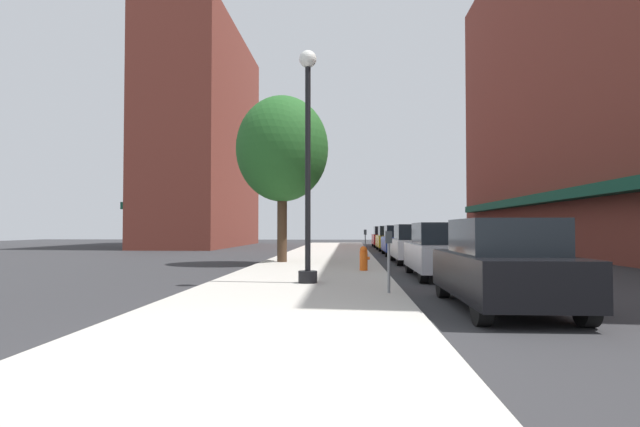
{
  "coord_description": "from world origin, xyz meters",
  "views": [
    {
      "loc": [
        1.2,
        -5.55,
        1.48
      ],
      "look_at": [
        -0.06,
        16.81,
        2.15
      ],
      "focal_mm": 28.7,
      "sensor_mm": 36.0,
      "label": 1
    }
  ],
  "objects_px": {
    "car_yellow": "(391,239)",
    "car_blue": "(400,241)",
    "fire_hydrant": "(364,258)",
    "car_white": "(414,244)",
    "lamppost": "(308,161)",
    "car_silver": "(442,251)",
    "parking_meter_near": "(389,254)",
    "tree_near": "(282,149)",
    "car_red": "(384,237)",
    "parking_meter_far": "(365,239)",
    "car_black": "(502,266)"
  },
  "relations": [
    {
      "from": "car_white",
      "to": "car_silver",
      "type": "bearing_deg",
      "value": -88.25
    },
    {
      "from": "lamppost",
      "to": "parking_meter_far",
      "type": "height_order",
      "value": "lamppost"
    },
    {
      "from": "parking_meter_far",
      "to": "car_silver",
      "type": "bearing_deg",
      "value": -79.95
    },
    {
      "from": "fire_hydrant",
      "to": "car_white",
      "type": "bearing_deg",
      "value": 66.48
    },
    {
      "from": "lamppost",
      "to": "car_silver",
      "type": "bearing_deg",
      "value": 35.93
    },
    {
      "from": "car_black",
      "to": "tree_near",
      "type": "bearing_deg",
      "value": 116.9
    },
    {
      "from": "lamppost",
      "to": "tree_near",
      "type": "height_order",
      "value": "tree_near"
    },
    {
      "from": "fire_hydrant",
      "to": "car_red",
      "type": "relative_size",
      "value": 0.18
    },
    {
      "from": "tree_near",
      "to": "parking_meter_near",
      "type": "bearing_deg",
      "value": -70.1
    },
    {
      "from": "fire_hydrant",
      "to": "car_blue",
      "type": "xyz_separation_m",
      "value": [
        2.32,
        11.75,
        0.29
      ]
    },
    {
      "from": "car_yellow",
      "to": "fire_hydrant",
      "type": "bearing_deg",
      "value": -97.11
    },
    {
      "from": "lamppost",
      "to": "parking_meter_far",
      "type": "bearing_deg",
      "value": 82.23
    },
    {
      "from": "car_white",
      "to": "car_blue",
      "type": "bearing_deg",
      "value": 91.75
    },
    {
      "from": "car_silver",
      "to": "car_yellow",
      "type": "distance_m",
      "value": 18.95
    },
    {
      "from": "parking_meter_far",
      "to": "car_white",
      "type": "relative_size",
      "value": 0.3
    },
    {
      "from": "car_yellow",
      "to": "car_red",
      "type": "xyz_separation_m",
      "value": [
        0.0,
        6.34,
        0.0
      ]
    },
    {
      "from": "car_blue",
      "to": "car_red",
      "type": "xyz_separation_m",
      "value": [
        0.0,
        12.42,
        0.0
      ]
    },
    {
      "from": "parking_meter_far",
      "to": "car_red",
      "type": "xyz_separation_m",
      "value": [
        1.95,
        14.29,
        -0.14
      ]
    },
    {
      "from": "lamppost",
      "to": "car_yellow",
      "type": "distance_m",
      "value": 22.19
    },
    {
      "from": "parking_meter_near",
      "to": "car_yellow",
      "type": "bearing_deg",
      "value": 85.28
    },
    {
      "from": "car_blue",
      "to": "car_black",
      "type": "bearing_deg",
      "value": -89.22
    },
    {
      "from": "tree_near",
      "to": "car_yellow",
      "type": "height_order",
      "value": "tree_near"
    },
    {
      "from": "car_silver",
      "to": "parking_meter_far",
      "type": "bearing_deg",
      "value": 97.94
    },
    {
      "from": "fire_hydrant",
      "to": "car_red",
      "type": "distance_m",
      "value": 24.28
    },
    {
      "from": "fire_hydrant",
      "to": "car_red",
      "type": "bearing_deg",
      "value": 84.52
    },
    {
      "from": "fire_hydrant",
      "to": "car_yellow",
      "type": "xyz_separation_m",
      "value": [
        2.32,
        17.82,
        0.29
      ]
    },
    {
      "from": "parking_meter_far",
      "to": "car_red",
      "type": "height_order",
      "value": "car_red"
    },
    {
      "from": "parking_meter_far",
      "to": "parking_meter_near",
      "type": "bearing_deg",
      "value": -90.0
    },
    {
      "from": "parking_meter_far",
      "to": "car_red",
      "type": "bearing_deg",
      "value": 82.23
    },
    {
      "from": "parking_meter_far",
      "to": "car_white",
      "type": "bearing_deg",
      "value": -66.83
    },
    {
      "from": "car_yellow",
      "to": "car_blue",
      "type": "bearing_deg",
      "value": -89.7
    },
    {
      "from": "parking_meter_near",
      "to": "tree_near",
      "type": "bearing_deg",
      "value": 109.9
    },
    {
      "from": "tree_near",
      "to": "car_yellow",
      "type": "bearing_deg",
      "value": 67.99
    },
    {
      "from": "car_black",
      "to": "car_white",
      "type": "relative_size",
      "value": 1.0
    },
    {
      "from": "car_blue",
      "to": "lamppost",
      "type": "bearing_deg",
      "value": -102.97
    },
    {
      "from": "lamppost",
      "to": "car_white",
      "type": "distance_m",
      "value": 10.27
    },
    {
      "from": "fire_hydrant",
      "to": "car_yellow",
      "type": "distance_m",
      "value": 17.98
    },
    {
      "from": "lamppost",
      "to": "car_red",
      "type": "bearing_deg",
      "value": 82.23
    },
    {
      "from": "car_white",
      "to": "parking_meter_near",
      "type": "bearing_deg",
      "value": -98.21
    },
    {
      "from": "parking_meter_near",
      "to": "tree_near",
      "type": "height_order",
      "value": "tree_near"
    },
    {
      "from": "car_white",
      "to": "car_blue",
      "type": "relative_size",
      "value": 1.0
    },
    {
      "from": "car_black",
      "to": "car_blue",
      "type": "height_order",
      "value": "same"
    },
    {
      "from": "car_blue",
      "to": "car_yellow",
      "type": "relative_size",
      "value": 1.0
    },
    {
      "from": "parking_meter_far",
      "to": "car_red",
      "type": "relative_size",
      "value": 0.3
    },
    {
      "from": "parking_meter_near",
      "to": "car_white",
      "type": "bearing_deg",
      "value": 80.04
    },
    {
      "from": "lamppost",
      "to": "car_black",
      "type": "bearing_deg",
      "value": -40.93
    },
    {
      "from": "car_black",
      "to": "parking_meter_near",
      "type": "bearing_deg",
      "value": 144.46
    },
    {
      "from": "parking_meter_far",
      "to": "car_black",
      "type": "xyz_separation_m",
      "value": [
        1.95,
        -17.1,
        -0.14
      ]
    },
    {
      "from": "car_silver",
      "to": "parking_meter_near",
      "type": "bearing_deg",
      "value": -114.82
    },
    {
      "from": "car_blue",
      "to": "parking_meter_near",
      "type": "bearing_deg",
      "value": -95.56
    }
  ]
}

